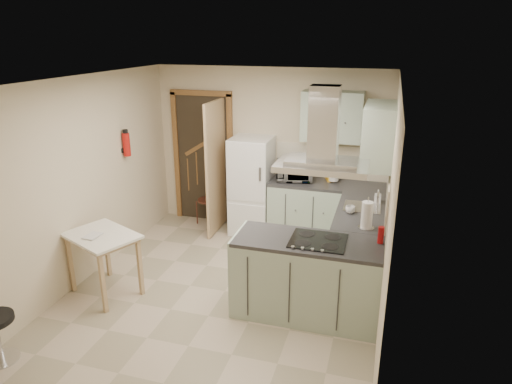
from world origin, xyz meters
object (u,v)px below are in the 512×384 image
(peninsula, at_px, (307,278))
(microwave, at_px, (294,171))
(fridge, at_px, (252,186))
(drop_leaf_table, at_px, (105,264))
(extractor_hood, at_px, (322,166))
(bentwood_chair, at_px, (208,200))

(peninsula, distance_m, microwave, 2.15)
(fridge, bearing_deg, peninsula, -58.26)
(microwave, bearing_deg, peninsula, -86.37)
(fridge, height_order, drop_leaf_table, fridge)
(fridge, relative_size, microwave, 2.88)
(extractor_hood, height_order, drop_leaf_table, extractor_hood)
(fridge, bearing_deg, extractor_hood, -56.21)
(extractor_hood, distance_m, drop_leaf_table, 2.82)
(peninsula, distance_m, drop_leaf_table, 2.39)
(peninsula, distance_m, bentwood_chair, 2.92)
(drop_leaf_table, bearing_deg, microwave, 75.17)
(bentwood_chair, bearing_deg, extractor_hood, -33.25)
(fridge, xyz_separation_m, peninsula, (1.22, -1.98, -0.30))
(peninsula, distance_m, extractor_hood, 1.27)
(fridge, distance_m, drop_leaf_table, 2.52)
(peninsula, xyz_separation_m, microwave, (-0.57, 1.99, 0.59))
(microwave, bearing_deg, extractor_hood, -83.74)
(bentwood_chair, distance_m, microwave, 1.59)
(fridge, relative_size, extractor_hood, 1.67)
(fridge, relative_size, bentwood_chair, 1.92)
(peninsula, bearing_deg, microwave, 106.01)
(peninsula, bearing_deg, extractor_hood, 0.00)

